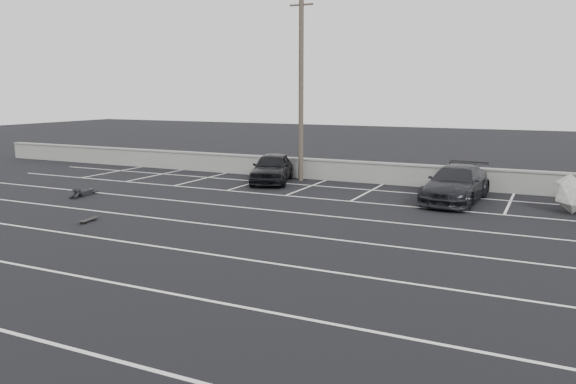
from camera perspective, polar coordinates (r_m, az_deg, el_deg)
The scene contains 8 objects.
ground at distance 15.94m, azimuth -8.02°, elevation -6.27°, with size 120.00×120.00×0.00m, color black.
seawall at distance 28.30m, azimuth 7.81°, elevation 2.06°, with size 50.00×0.45×1.06m.
stall_lines at distance 19.67m, azimuth -1.11°, elevation -3.01°, with size 36.00×20.05×0.01m.
car_left at distance 28.03m, azimuth -1.62°, elevation 2.48°, with size 1.76×4.36×1.49m, color black.
car_right at distance 24.14m, azimuth 16.70°, elevation 0.78°, with size 2.05×5.05×1.47m, color black.
utility_pole at distance 28.42m, azimuth 1.34°, elevation 10.57°, with size 1.24×0.25×9.27m.
person at distance 26.29m, azimuth -19.85°, elevation 0.19°, with size 1.35×2.23×0.42m, color black, non-canonical shape.
skateboard at distance 20.80m, azimuth -19.62°, elevation -2.69°, with size 0.28×0.80×0.09m.
Camera 1 is at (8.54, -12.70, 4.48)m, focal length 35.00 mm.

